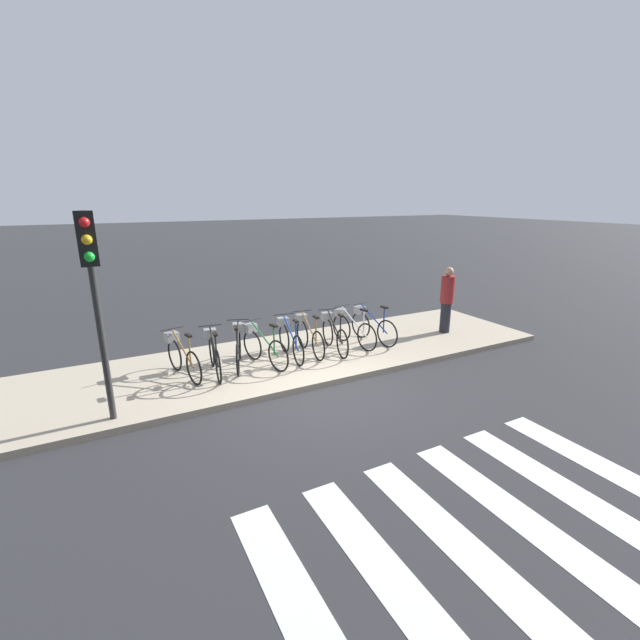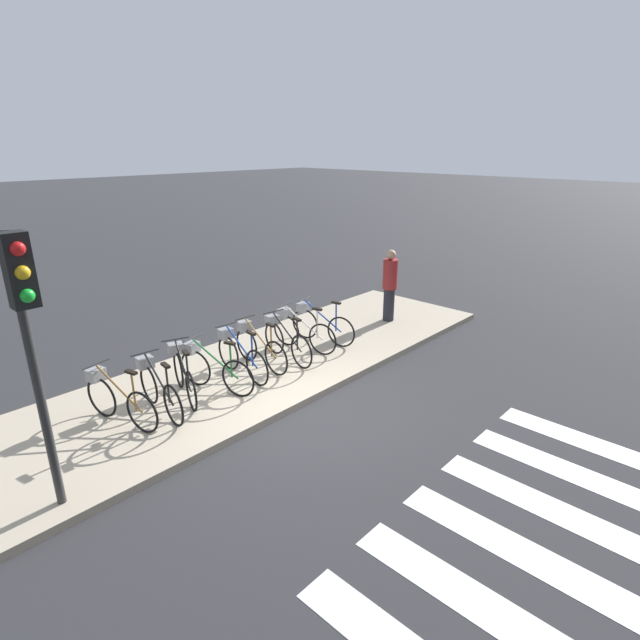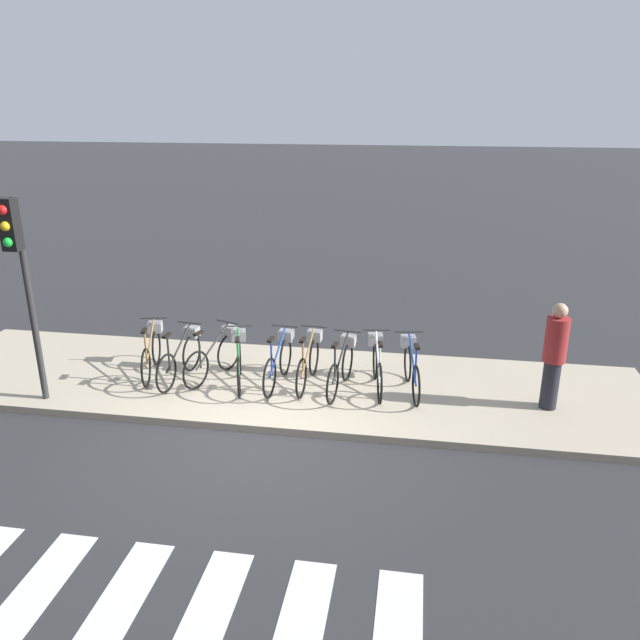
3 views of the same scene
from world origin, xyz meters
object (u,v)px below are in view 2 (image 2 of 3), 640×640
object	(u,v)px
parked_bicycle_7	(300,329)
traffic_light	(27,319)
parked_bicycle_3	(211,367)
parked_bicycle_0	(116,397)
parked_bicycle_5	(258,345)
parked_bicycle_6	(284,338)
parked_bicycle_4	(239,353)
parked_bicycle_1	(157,387)
parked_bicycle_2	(183,372)
parked_bicycle_8	(319,323)
pedestrian	(390,284)

from	to	relation	value
parked_bicycle_7	traffic_light	distance (m)	5.69
parked_bicycle_3	traffic_light	bearing A→B (deg)	-158.01
parked_bicycle_7	traffic_light	bearing A→B (deg)	-165.44
parked_bicycle_0	parked_bicycle_5	bearing A→B (deg)	0.47
parked_bicycle_6	parked_bicycle_5	bearing A→B (deg)	166.97
parked_bicycle_0	parked_bicycle_4	size ratio (longest dim) A/B	0.98
parked_bicycle_1	parked_bicycle_3	size ratio (longest dim) A/B	1.03
parked_bicycle_2	parked_bicycle_7	distance (m)	2.74
parked_bicycle_6	parked_bicycle_2	bearing A→B (deg)	176.56
parked_bicycle_1	parked_bicycle_5	bearing A→B (deg)	4.33
parked_bicycle_2	traffic_light	distance (m)	3.38
parked_bicycle_2	parked_bicycle_8	size ratio (longest dim) A/B	0.96
parked_bicycle_2	parked_bicycle_4	distance (m)	1.12
parked_bicycle_8	traffic_light	bearing A→B (deg)	-166.81
parked_bicycle_6	parked_bicycle_7	size ratio (longest dim) A/B	1.00
parked_bicycle_8	pedestrian	world-z (taller)	pedestrian
parked_bicycle_6	parked_bicycle_7	world-z (taller)	same
parked_bicycle_8	pedestrian	xyz separation A→B (m)	(2.12, -0.28, 0.47)
parked_bicycle_7	parked_bicycle_0	bearing A→B (deg)	-179.61
parked_bicycle_4	pedestrian	world-z (taller)	pedestrian
parked_bicycle_3	parked_bicycle_2	bearing A→B (deg)	159.15
parked_bicycle_0	parked_bicycle_5	xyz separation A→B (m)	(2.76, 0.02, 0.00)
parked_bicycle_0	parked_bicycle_6	world-z (taller)	same
parked_bicycle_5	pedestrian	distance (m)	3.84
parked_bicycle_2	pedestrian	xyz separation A→B (m)	(5.41, -0.28, 0.47)
parked_bicycle_0	traffic_light	bearing A→B (deg)	-134.66
parked_bicycle_0	pedestrian	size ratio (longest dim) A/B	0.90
parked_bicycle_0	parked_bicycle_2	xyz separation A→B (m)	(1.15, 0.02, 0.00)
parked_bicycle_2	pedestrian	size ratio (longest dim) A/B	0.87
parked_bicycle_4	traffic_light	bearing A→B (deg)	-160.31
parked_bicycle_6	pedestrian	xyz separation A→B (m)	(3.24, -0.15, 0.47)
parked_bicycle_8	parked_bicycle_1	bearing A→B (deg)	-177.53
parked_bicycle_0	parked_bicycle_8	xyz separation A→B (m)	(4.44, 0.02, 0.00)
parked_bicycle_1	parked_bicycle_6	bearing A→B (deg)	0.68
parked_bicycle_0	parked_bicycle_3	xyz separation A→B (m)	(1.60, -0.15, 0.00)
parked_bicycle_0	parked_bicycle_3	world-z (taller)	same
parked_bicycle_3	parked_bicycle_4	world-z (taller)	same
parked_bicycle_8	parked_bicycle_4	bearing A→B (deg)	-178.20
parked_bicycle_8	parked_bicycle_0	bearing A→B (deg)	-179.68
parked_bicycle_8	traffic_light	size ratio (longest dim) A/B	0.48
parked_bicycle_1	parked_bicycle_8	world-z (taller)	same
parked_bicycle_4	parked_bicycle_1	bearing A→B (deg)	-176.67
parked_bicycle_4	parked_bicycle_7	size ratio (longest dim) A/B	1.01
parked_bicycle_2	parked_bicycle_8	world-z (taller)	same
parked_bicycle_3	parked_bicycle_6	world-z (taller)	same
parked_bicycle_0	parked_bicycle_8	size ratio (longest dim) A/B	0.99
parked_bicycle_2	parked_bicycle_8	xyz separation A→B (m)	(3.29, 0.00, 0.00)
parked_bicycle_0	parked_bicycle_7	xyz separation A→B (m)	(3.89, 0.03, 0.00)
parked_bicycle_1	parked_bicycle_4	distance (m)	1.67
parked_bicycle_2	parked_bicycle_3	xyz separation A→B (m)	(0.45, -0.17, 0.00)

